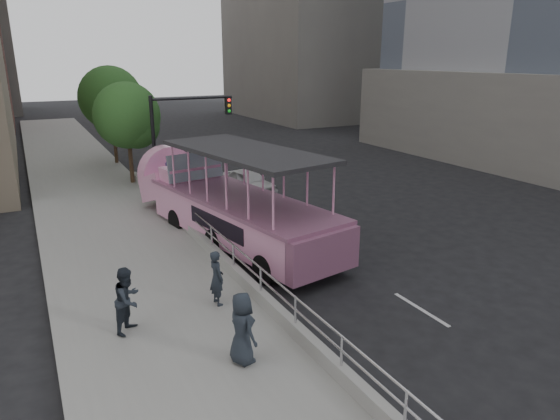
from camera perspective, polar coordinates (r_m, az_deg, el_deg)
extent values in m
plane|color=black|center=(15.90, 8.18, -8.92)|extent=(160.00, 160.00, 0.00)
cube|color=gray|center=(22.73, -19.19, -1.23)|extent=(5.50, 80.00, 0.30)
cube|color=gray|center=(15.91, -5.28, -6.88)|extent=(0.24, 30.00, 0.36)
cylinder|color=silver|center=(9.71, 14.21, -21.04)|extent=(0.07, 0.07, 0.70)
cylinder|color=silver|center=(10.97, 7.09, -15.67)|extent=(0.07, 0.07, 0.70)
cylinder|color=silver|center=(12.43, 1.81, -11.33)|extent=(0.07, 0.07, 0.70)
cylinder|color=silver|center=(14.02, -2.21, -7.87)|extent=(0.07, 0.07, 0.70)
cylinder|color=silver|center=(15.71, -5.34, -5.11)|extent=(0.07, 0.07, 0.70)
cylinder|color=silver|center=(17.46, -7.83, -2.88)|extent=(0.07, 0.07, 0.70)
cylinder|color=silver|center=(19.26, -9.85, -1.06)|extent=(0.07, 0.07, 0.70)
cylinder|color=silver|center=(21.09, -11.52, 0.45)|extent=(0.07, 0.07, 0.70)
cylinder|color=silver|center=(22.96, -12.93, 1.72)|extent=(0.07, 0.07, 0.70)
cylinder|color=silver|center=(24.84, -14.12, 2.79)|extent=(0.07, 0.07, 0.70)
cylinder|color=silver|center=(15.71, -5.34, -5.11)|extent=(0.06, 22.00, 0.06)
cylinder|color=silver|center=(15.59, -5.37, -3.99)|extent=(0.06, 22.00, 0.06)
cylinder|color=black|center=(15.92, -1.62, -6.75)|extent=(0.55, 1.04, 0.99)
cylinder|color=black|center=(17.33, 4.84, -4.76)|extent=(0.55, 1.04, 0.99)
cylinder|color=black|center=(18.30, -7.32, -3.63)|extent=(0.55, 1.04, 0.99)
cylinder|color=black|center=(19.54, -1.24, -2.13)|extent=(0.55, 1.04, 0.99)
cylinder|color=black|center=(20.86, -11.63, -1.23)|extent=(0.55, 1.04, 0.99)
cylinder|color=black|center=(21.96, -6.01, -0.04)|extent=(0.55, 1.04, 0.99)
cube|color=pink|center=(18.86, -4.59, -0.88)|extent=(4.31, 9.33, 1.37)
cube|color=pink|center=(23.21, -11.77, 2.94)|extent=(3.06, 2.77, 1.71)
cylinder|color=pink|center=(23.95, -12.81, 4.12)|extent=(2.67, 1.22, 2.57)
cube|color=#884F6F|center=(15.40, 5.02, -5.11)|extent=(2.76, 0.87, 1.37)
cube|color=#884F6F|center=(18.65, -4.64, 1.31)|extent=(4.50, 9.67, 0.13)
cube|color=#232326|center=(17.87, -4.00, 6.69)|extent=(4.16, 7.63, 0.15)
cube|color=#8A97A3|center=(21.29, -9.65, 4.96)|extent=(2.52, 0.67, 1.15)
cube|color=pink|center=(21.78, -10.23, 4.32)|extent=(2.57, 1.51, 0.55)
imported|color=silver|center=(26.47, -3.58, 3.28)|extent=(2.11, 3.86, 1.24)
imported|color=#222932|center=(14.00, -7.25, -7.69)|extent=(0.43, 0.61, 1.58)
imported|color=#222932|center=(13.14, -16.98, -9.76)|extent=(1.04, 1.05, 1.71)
imported|color=#222932|center=(11.43, -4.35, -13.33)|extent=(0.67, 0.91, 1.69)
cylinder|color=black|center=(22.94, -12.65, 2.04)|extent=(0.07, 0.07, 2.26)
cube|color=#0B0C53|center=(22.72, -12.80, 4.35)|extent=(0.22, 0.53, 0.81)
cube|color=silver|center=(22.73, -12.73, 4.36)|extent=(0.14, 0.34, 0.50)
cylinder|color=black|center=(25.04, -14.17, 6.63)|extent=(0.18, 0.18, 5.20)
cylinder|color=black|center=(25.27, -10.07, 12.47)|extent=(4.20, 0.12, 0.12)
cube|color=black|center=(25.94, -5.93, 11.75)|extent=(0.28, 0.22, 0.85)
sphere|color=red|center=(25.79, -5.85, 12.39)|extent=(0.16, 0.16, 0.16)
cylinder|color=#3E2C1C|center=(28.50, -16.68, 5.48)|extent=(0.22, 0.22, 3.08)
sphere|color=#245020|center=(28.15, -17.10, 10.31)|extent=(3.52, 3.52, 3.52)
sphere|color=#245020|center=(27.99, -16.07, 9.22)|extent=(2.42, 2.42, 2.42)
cylinder|color=#3E2C1C|center=(34.33, -18.37, 7.53)|extent=(0.22, 0.22, 3.47)
sphere|color=#245020|center=(34.03, -18.80, 12.06)|extent=(3.97, 3.97, 3.97)
sphere|color=#245020|center=(33.85, -17.94, 11.06)|extent=(2.73, 2.73, 2.73)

